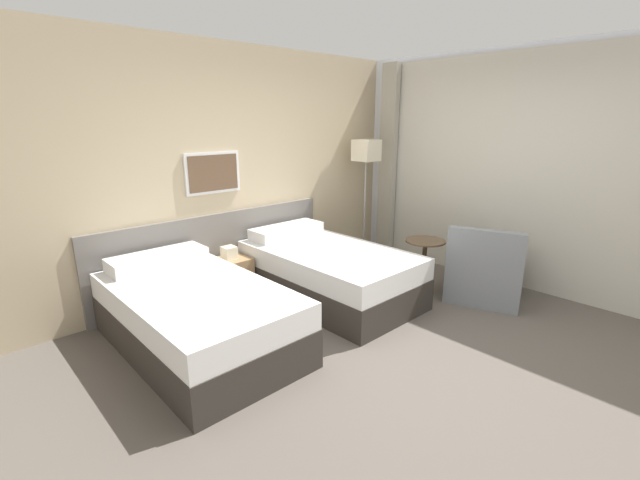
% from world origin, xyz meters
% --- Properties ---
extents(ground_plane, '(16.00, 16.00, 0.00)m').
position_xyz_m(ground_plane, '(0.00, 0.00, 0.00)').
color(ground_plane, '#5B544C').
extents(wall_headboard, '(10.00, 0.10, 2.70)m').
position_xyz_m(wall_headboard, '(-0.03, 2.27, 1.30)').
color(wall_headboard, '#C6B28E').
rests_on(wall_headboard, ground_plane).
extents(wall_window, '(0.21, 4.75, 2.70)m').
position_xyz_m(wall_window, '(2.22, -0.02, 1.34)').
color(wall_window, white).
rests_on(wall_window, ground_plane).
extents(bed_near_door, '(1.12, 1.93, 0.69)m').
position_xyz_m(bed_near_door, '(-1.26, 1.26, 0.29)').
color(bed_near_door, '#332D28').
rests_on(bed_near_door, ground_plane).
extents(bed_near_window, '(1.12, 1.93, 0.69)m').
position_xyz_m(bed_near_window, '(0.31, 1.26, 0.29)').
color(bed_near_window, '#332D28').
rests_on(bed_near_window, ground_plane).
extents(nightstand, '(0.41, 0.35, 0.58)m').
position_xyz_m(nightstand, '(-0.47, 1.99, 0.23)').
color(nightstand, '#9E7A51').
rests_on(nightstand, ground_plane).
extents(floor_lamp, '(0.29, 0.29, 1.65)m').
position_xyz_m(floor_lamp, '(1.62, 1.88, 1.42)').
color(floor_lamp, '#9E9993').
rests_on(floor_lamp, ground_plane).
extents(side_table, '(0.44, 0.44, 0.61)m').
position_xyz_m(side_table, '(1.21, 0.62, 0.43)').
color(side_table, brown).
rests_on(side_table, ground_plane).
extents(armchair, '(0.97, 0.97, 0.84)m').
position_xyz_m(armchair, '(1.56, 0.06, 0.29)').
color(armchair, gray).
rests_on(armchair, ground_plane).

